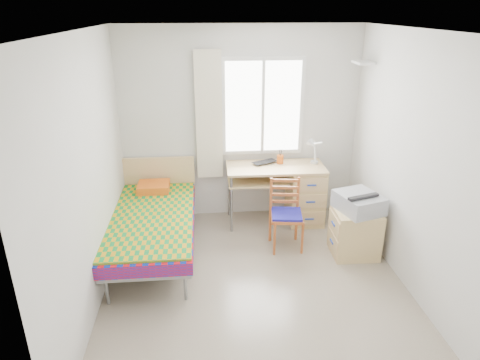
# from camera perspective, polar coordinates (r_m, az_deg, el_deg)

# --- Properties ---
(floor) EXTENTS (3.50, 3.50, 0.00)m
(floor) POSITION_cam_1_polar(r_m,az_deg,el_deg) (4.78, 2.03, -13.58)
(floor) COLOR #BCAD93
(floor) RESTS_ON ground
(ceiling) EXTENTS (3.50, 3.50, 0.00)m
(ceiling) POSITION_cam_1_polar(r_m,az_deg,el_deg) (3.89, 2.57, 19.31)
(ceiling) COLOR white
(ceiling) RESTS_ON wall_back
(wall_back) EXTENTS (3.20, 0.00, 3.20)m
(wall_back) POSITION_cam_1_polar(r_m,az_deg,el_deg) (5.82, 0.03, 7.29)
(wall_back) COLOR silver
(wall_back) RESTS_ON ground
(wall_left) EXTENTS (0.00, 3.50, 3.50)m
(wall_left) POSITION_cam_1_polar(r_m,az_deg,el_deg) (4.26, -19.57, 0.35)
(wall_left) COLOR silver
(wall_left) RESTS_ON ground
(wall_right) EXTENTS (0.00, 3.50, 3.50)m
(wall_right) POSITION_cam_1_polar(r_m,az_deg,el_deg) (4.64, 22.27, 1.70)
(wall_right) COLOR silver
(wall_right) RESTS_ON ground
(window) EXTENTS (1.10, 0.04, 1.30)m
(window) POSITION_cam_1_polar(r_m,az_deg,el_deg) (5.77, 3.06, 9.69)
(window) COLOR white
(window) RESTS_ON wall_back
(curtain) EXTENTS (0.35, 0.05, 1.70)m
(curtain) POSITION_cam_1_polar(r_m,az_deg,el_deg) (5.69, -4.17, 8.45)
(curtain) COLOR beige
(curtain) RESTS_ON wall_back
(floating_shelf) EXTENTS (0.20, 0.32, 0.03)m
(floating_shelf) POSITION_cam_1_polar(r_m,az_deg,el_deg) (5.66, 16.12, 14.81)
(floating_shelf) COLOR white
(floating_shelf) RESTS_ON wall_right
(bed) EXTENTS (0.98, 2.06, 0.89)m
(bed) POSITION_cam_1_polar(r_m,az_deg,el_deg) (5.24, -11.45, -5.10)
(bed) COLOR gray
(bed) RESTS_ON floor
(desk) EXTENTS (1.32, 0.63, 0.82)m
(desk) POSITION_cam_1_polar(r_m,az_deg,el_deg) (5.92, 8.02, -1.47)
(desk) COLOR tan
(desk) RESTS_ON floor
(chair) EXTENTS (0.42, 0.42, 0.87)m
(chair) POSITION_cam_1_polar(r_m,az_deg,el_deg) (5.25, 6.23, -3.95)
(chair) COLOR #A95720
(chair) RESTS_ON floor
(cabinet) EXTENTS (0.54, 0.48, 0.57)m
(cabinet) POSITION_cam_1_polar(r_m,az_deg,el_deg) (5.32, 15.03, -6.76)
(cabinet) COLOR #DBB170
(cabinet) RESTS_ON floor
(printer) EXTENTS (0.57, 0.61, 0.22)m
(printer) POSITION_cam_1_polar(r_m,az_deg,el_deg) (5.15, 15.57, -2.86)
(printer) COLOR #AAABB2
(printer) RESTS_ON cabinet
(laptop) EXTENTS (0.41, 0.35, 0.03)m
(laptop) POSITION_cam_1_polar(r_m,az_deg,el_deg) (5.77, 3.60, 2.22)
(laptop) COLOR black
(laptop) RESTS_ON desk
(pen_cup) EXTENTS (0.11, 0.11, 0.11)m
(pen_cup) POSITION_cam_1_polar(r_m,az_deg,el_deg) (5.81, 5.37, 2.76)
(pen_cup) COLOR orange
(pen_cup) RESTS_ON desk
(task_lamp) EXTENTS (0.22, 0.32, 0.40)m
(task_lamp) POSITION_cam_1_polar(r_m,az_deg,el_deg) (5.70, 9.71, 4.18)
(task_lamp) COLOR white
(task_lamp) RESTS_ON desk
(book) EXTENTS (0.27, 0.30, 0.02)m
(book) POSITION_cam_1_polar(r_m,az_deg,el_deg) (5.74, 3.08, -0.42)
(book) COLOR gray
(book) RESTS_ON desk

